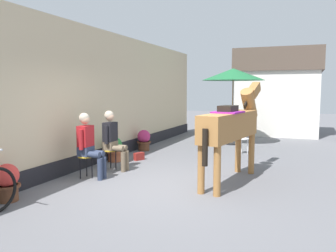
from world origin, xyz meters
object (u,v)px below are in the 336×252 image
(flower_planter_nearest, at_px, (7,182))
(flower_planter_farthest, at_px, (144,140))
(seated_visitor_far, at_px, (113,137))
(seated_visitor_near, at_px, (88,142))
(saddled_horse_center, at_px, (232,125))
(cafe_parasol, at_px, (233,75))
(spare_stool_white, at_px, (243,140))
(satchel_bag, at_px, (139,156))
(flower_planter_inner_far, at_px, (114,149))

(flower_planter_nearest, height_order, flower_planter_farthest, same)
(seated_visitor_far, bearing_deg, seated_visitor_near, -96.29)
(seated_visitor_far, bearing_deg, saddled_horse_center, 0.63)
(cafe_parasol, bearing_deg, saddled_horse_center, -79.06)
(cafe_parasol, height_order, spare_stool_white, cafe_parasol)
(seated_visitor_near, xyz_separation_m, seated_visitor_far, (0.09, 0.84, 0.00))
(flower_planter_nearest, bearing_deg, seated_visitor_near, 77.79)
(flower_planter_farthest, height_order, satchel_bag, flower_planter_farthest)
(flower_planter_nearest, distance_m, flower_planter_farthest, 5.24)
(spare_stool_white, relative_size, satchel_bag, 1.64)
(seated_visitor_near, distance_m, spare_stool_white, 4.80)
(seated_visitor_near, height_order, saddled_horse_center, saddled_horse_center)
(saddled_horse_center, distance_m, cafe_parasol, 5.01)
(seated_visitor_near, relative_size, seated_visitor_far, 1.00)
(saddled_horse_center, bearing_deg, seated_visitor_near, -163.09)
(seated_visitor_near, xyz_separation_m, saddled_horse_center, (2.86, 0.87, 0.38))
(flower_planter_inner_far, distance_m, cafe_parasol, 5.00)
(flower_planter_inner_far, height_order, satchel_bag, flower_planter_inner_far)
(seated_visitor_near, bearing_deg, seated_visitor_far, 83.71)
(seated_visitor_far, relative_size, flower_planter_inner_far, 2.17)
(flower_planter_nearest, distance_m, cafe_parasol, 8.05)
(flower_planter_farthest, relative_size, cafe_parasol, 0.25)
(seated_visitor_far, relative_size, satchel_bag, 4.96)
(saddled_horse_center, bearing_deg, flower_planter_inner_far, 165.65)
(seated_visitor_near, relative_size, flower_planter_farthest, 2.17)
(seated_visitor_near, height_order, seated_visitor_far, same)
(seated_visitor_far, relative_size, saddled_horse_center, 0.47)
(flower_planter_nearest, height_order, flower_planter_inner_far, same)
(saddled_horse_center, height_order, flower_planter_inner_far, saddled_horse_center)
(flower_planter_nearest, relative_size, cafe_parasol, 0.25)
(spare_stool_white, distance_m, satchel_bag, 3.12)
(spare_stool_white, xyz_separation_m, satchel_bag, (-2.42, -1.95, -0.30))
(flower_planter_inner_far, relative_size, flower_planter_farthest, 1.00)
(seated_visitor_far, height_order, spare_stool_white, seated_visitor_far)
(flower_planter_inner_far, bearing_deg, flower_planter_nearest, -90.38)
(seated_visitor_far, bearing_deg, flower_planter_inner_far, 118.22)
(saddled_horse_center, distance_m, flower_planter_farthest, 4.19)
(seated_visitor_near, bearing_deg, saddled_horse_center, 16.91)
(flower_planter_inner_far, relative_size, cafe_parasol, 0.25)
(flower_planter_nearest, distance_m, satchel_bag, 3.93)
(flower_planter_nearest, relative_size, flower_planter_farthest, 1.00)
(flower_planter_inner_far, bearing_deg, saddled_horse_center, -14.35)
(satchel_bag, bearing_deg, seated_visitor_near, -157.70)
(flower_planter_nearest, xyz_separation_m, flower_planter_farthest, (0.04, 5.24, 0.00))
(cafe_parasol, bearing_deg, flower_planter_inner_far, -120.21)
(seated_visitor_far, height_order, cafe_parasol, cafe_parasol)
(saddled_horse_center, relative_size, satchel_bag, 10.63)
(satchel_bag, bearing_deg, cafe_parasol, -0.11)
(seated_visitor_far, height_order, flower_planter_nearest, seated_visitor_far)
(saddled_horse_center, height_order, flower_planter_nearest, saddled_horse_center)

